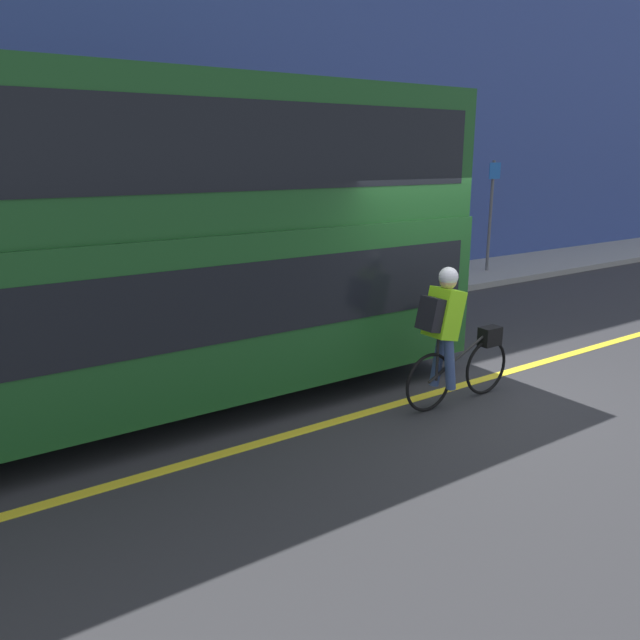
# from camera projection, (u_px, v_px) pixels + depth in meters

# --- Properties ---
(ground_plane) EXTENTS (80.00, 80.00, 0.00)m
(ground_plane) POSITION_uv_depth(u_px,v_px,m) (447.00, 385.00, 7.72)
(ground_plane) COLOR #2D2D30
(road_center_line) EXTENTS (50.00, 0.14, 0.01)m
(road_center_line) POSITION_uv_depth(u_px,v_px,m) (453.00, 388.00, 7.63)
(road_center_line) COLOR yellow
(road_center_line) RESTS_ON ground_plane
(sidewalk_curb) EXTENTS (60.00, 2.21, 0.13)m
(sidewalk_curb) POSITION_uv_depth(u_px,v_px,m) (260.00, 306.00, 11.52)
(sidewalk_curb) COLOR gray
(sidewalk_curb) RESTS_ON ground_plane
(building_facade) EXTENTS (60.00, 0.30, 9.80)m
(building_facade) POSITION_uv_depth(u_px,v_px,m) (220.00, 33.00, 11.27)
(building_facade) COLOR #33478C
(building_facade) RESTS_ON ground_plane
(bus) EXTENTS (9.28, 2.43, 3.51)m
(bus) POSITION_uv_depth(u_px,v_px,m) (49.00, 240.00, 6.08)
(bus) COLOR black
(bus) RESTS_ON ground_plane
(cyclist_on_bike) EXTENTS (1.60, 0.32, 1.60)m
(cyclist_on_bike) POSITION_uv_depth(u_px,v_px,m) (450.00, 332.00, 6.89)
(cyclist_on_bike) COLOR black
(cyclist_on_bike) RESTS_ON ground_plane
(trash_bin) EXTENTS (0.54, 0.54, 0.88)m
(trash_bin) POSITION_uv_depth(u_px,v_px,m) (174.00, 291.00, 10.38)
(trash_bin) COLOR #515156
(trash_bin) RESTS_ON sidewalk_curb
(street_sign_post) EXTENTS (0.36, 0.09, 2.51)m
(street_sign_post) POSITION_uv_depth(u_px,v_px,m) (491.00, 210.00, 14.31)
(street_sign_post) COLOR #59595B
(street_sign_post) RESTS_ON sidewalk_curb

